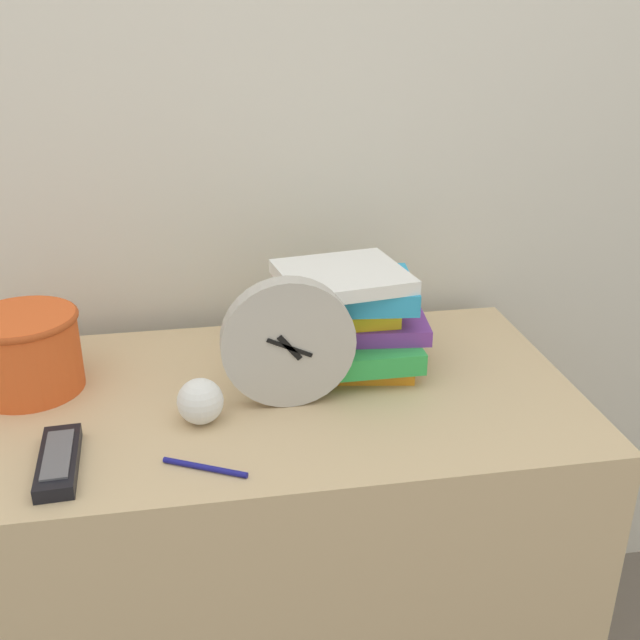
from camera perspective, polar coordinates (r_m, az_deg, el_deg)
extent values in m
cube|color=silver|center=(1.39, -8.44, 18.29)|extent=(6.00, 0.04, 2.40)
cube|color=tan|center=(1.42, -5.82, -18.86)|extent=(1.09, 0.54, 0.74)
cylinder|color=#B7B2A8|center=(1.12, -2.45, -1.74)|extent=(0.20, 0.03, 0.20)
cylinder|color=silver|center=(1.11, -2.38, -1.96)|extent=(0.18, 0.01, 0.18)
cube|color=black|center=(1.11, -2.34, -2.09)|extent=(0.04, 0.01, 0.04)
cube|color=black|center=(1.11, -2.34, -2.09)|extent=(0.07, 0.01, 0.04)
cylinder|color=black|center=(1.11, -2.34, -2.09)|extent=(0.01, 0.00, 0.01)
cube|color=orange|center=(1.28, 2.04, -2.96)|extent=(0.24, 0.18, 0.02)
cube|color=green|center=(1.25, 2.49, -2.05)|extent=(0.21, 0.18, 0.04)
cube|color=#7A3899|center=(1.26, 2.70, -0.27)|extent=(0.25, 0.17, 0.03)
cube|color=yellow|center=(1.25, 1.62, 0.99)|extent=(0.17, 0.14, 0.03)
cube|color=#2D9ED1|center=(1.23, 2.98, 2.30)|extent=(0.19, 0.18, 0.04)
cube|color=white|center=(1.21, 1.68, 3.34)|extent=(0.22, 0.21, 0.02)
cylinder|color=#E05623|center=(1.26, -21.50, -2.34)|extent=(0.17, 0.17, 0.13)
torus|color=#B3451C|center=(1.24, -21.90, 0.07)|extent=(0.18, 0.18, 0.01)
cube|color=black|center=(1.07, -19.29, -10.13)|extent=(0.06, 0.16, 0.02)
cube|color=#59595E|center=(1.07, -19.37, -9.61)|extent=(0.04, 0.12, 0.00)
sphere|color=white|center=(1.12, -9.11, -6.13)|extent=(0.07, 0.07, 0.07)
cylinder|color=navy|center=(1.03, -8.76, -11.04)|extent=(0.11, 0.06, 0.01)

